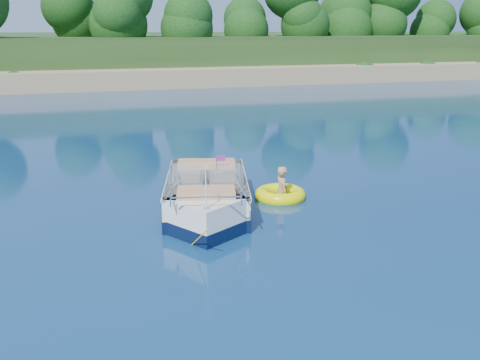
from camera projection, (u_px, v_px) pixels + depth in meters
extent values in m
plane|color=#0B244E|center=(204.00, 286.00, 10.33)|extent=(160.00, 160.00, 0.00)
cube|color=#957956|center=(103.00, 80.00, 45.19)|extent=(170.00, 8.00, 2.00)
cube|color=#1E3716|center=(93.00, 58.00, 69.92)|extent=(170.00, 56.00, 6.00)
cylinder|color=black|center=(99.00, 45.00, 48.11)|extent=(0.44, 0.44, 3.60)
sphere|color=black|center=(96.00, 5.00, 47.17)|extent=(5.94, 5.94, 5.94)
cylinder|color=black|center=(312.00, 49.00, 51.92)|extent=(0.44, 0.44, 2.60)
sphere|color=black|center=(313.00, 23.00, 51.24)|extent=(4.29, 4.29, 4.29)
cube|color=white|center=(207.00, 196.00, 14.75)|extent=(2.99, 4.40, 1.11)
cube|color=white|center=(207.00, 220.00, 12.93)|extent=(2.07, 2.07, 1.11)
cube|color=black|center=(207.00, 202.00, 14.80)|extent=(3.03, 4.44, 0.32)
cube|color=black|center=(207.00, 226.00, 12.97)|extent=(2.11, 2.11, 0.32)
cube|color=tan|center=(207.00, 182.00, 14.97)|extent=(2.30, 3.13, 0.11)
cube|color=white|center=(207.00, 178.00, 14.61)|extent=(3.04, 4.41, 0.06)
cube|color=black|center=(207.00, 174.00, 16.85)|extent=(0.65, 0.50, 0.96)
cube|color=#8C9EA5|center=(188.00, 175.00, 13.78)|extent=(0.87, 0.56, 0.51)
cube|color=#8C9EA5|center=(225.00, 174.00, 13.84)|extent=(0.85, 0.36, 0.51)
cube|color=tan|center=(189.00, 180.00, 14.32)|extent=(0.70, 0.70, 0.42)
cube|color=tan|center=(224.00, 179.00, 14.37)|extent=(0.70, 0.70, 0.42)
cube|color=tan|center=(207.00, 167.00, 15.62)|extent=(1.75, 0.95, 0.40)
cube|color=tan|center=(206.00, 196.00, 12.98)|extent=(1.55, 1.10, 0.36)
cylinder|color=white|center=(206.00, 190.00, 11.88)|extent=(0.04, 0.04, 0.90)
cube|color=#FB1B34|center=(221.00, 158.00, 13.71)|extent=(0.23, 0.07, 0.15)
cube|color=silver|center=(206.00, 209.00, 11.94)|extent=(0.12, 0.09, 0.05)
cylinder|color=yellow|center=(199.00, 238.00, 11.72)|extent=(0.16, 1.14, 0.81)
torus|color=#FFFE00|center=(280.00, 195.00, 15.63)|extent=(1.63, 1.63, 0.39)
torus|color=red|center=(280.00, 194.00, 15.62)|extent=(1.34, 1.34, 0.13)
imported|color=tan|center=(281.00, 199.00, 15.56)|extent=(0.38, 0.84, 1.65)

